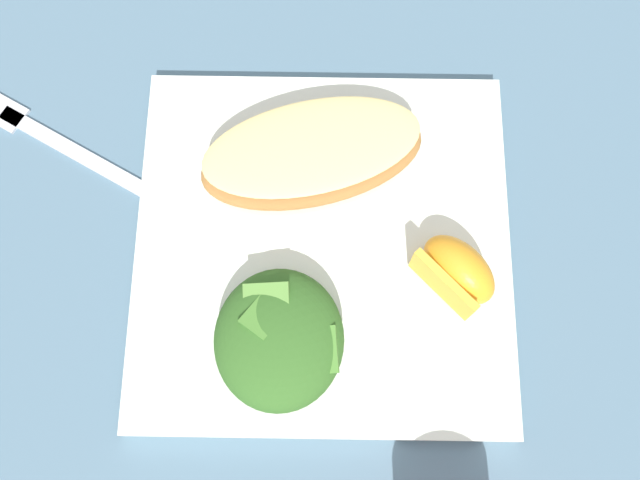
% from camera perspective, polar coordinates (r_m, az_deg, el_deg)
% --- Properties ---
extents(ground, '(3.00, 3.00, 0.00)m').
position_cam_1_polar(ground, '(0.54, 0.00, -0.81)').
color(ground, slate).
extents(white_plate, '(0.28, 0.28, 0.02)m').
position_cam_1_polar(white_plate, '(0.53, 0.00, -0.57)').
color(white_plate, white).
rests_on(white_plate, ground).
extents(cheesy_pizza_bread, '(0.12, 0.18, 0.04)m').
position_cam_1_polar(cheesy_pizza_bread, '(0.53, -0.90, 7.05)').
color(cheesy_pizza_bread, '#A87038').
rests_on(cheesy_pizza_bread, white_plate).
extents(green_salad_pile, '(0.10, 0.09, 0.04)m').
position_cam_1_polar(green_salad_pile, '(0.49, -3.62, -8.07)').
color(green_salad_pile, '#336023').
rests_on(green_salad_pile, white_plate).
extents(orange_wedge_front, '(0.07, 0.07, 0.04)m').
position_cam_1_polar(orange_wedge_front, '(0.50, 10.87, -2.52)').
color(orange_wedge_front, orange).
rests_on(orange_wedge_front, white_plate).
extents(metal_fork, '(0.11, 0.17, 0.01)m').
position_cam_1_polar(metal_fork, '(0.60, -20.49, 7.32)').
color(metal_fork, silver).
rests_on(metal_fork, ground).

